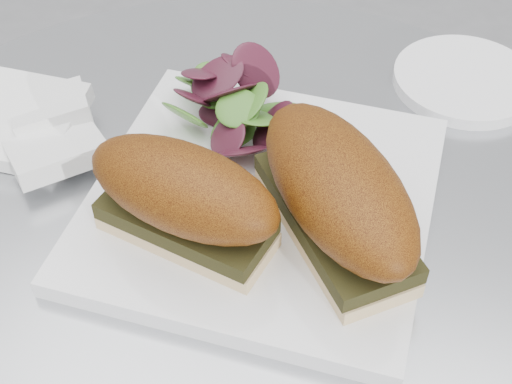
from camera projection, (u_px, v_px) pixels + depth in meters
plate at (262, 200)px, 0.56m from camera, size 0.27×0.27×0.02m
sandwich_left at (184, 197)px, 0.50m from camera, size 0.16×0.10×0.08m
sandwich_right at (337, 194)px, 0.50m from camera, size 0.17×0.19×0.08m
salad at (232, 99)px, 0.60m from camera, size 0.11×0.11×0.05m
napkin at (38, 140)px, 0.61m from camera, size 0.16×0.16×0.02m
saucer at (465, 80)px, 0.68m from camera, size 0.13×0.13×0.01m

